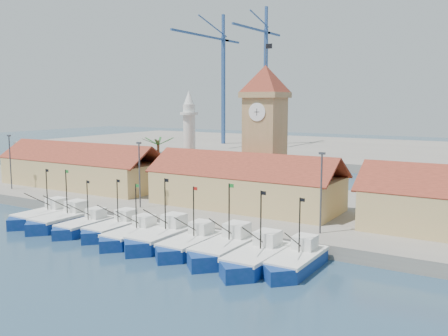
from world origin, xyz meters
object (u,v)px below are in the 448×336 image
Objects in this scene: clock_tower at (265,129)px; minaret at (189,139)px; boat_0 at (42,217)px; boat_5 at (160,239)px.

clock_tower reaches higher than minaret.
boat_0 is 0.95× the size of boat_5.
clock_tower is at bearing 86.87° from boat_5.
boat_5 is 0.46× the size of clock_tower.
minaret is (6.25, 24.89, 8.95)m from boat_0.
boat_0 is 33.17m from clock_tower.
minaret is at bearing 75.91° from boat_0.
boat_5 is at bearing -93.13° from clock_tower.
boat_5 is (19.99, -0.17, 0.04)m from boat_0.
boat_5 is 25.64m from clock_tower.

